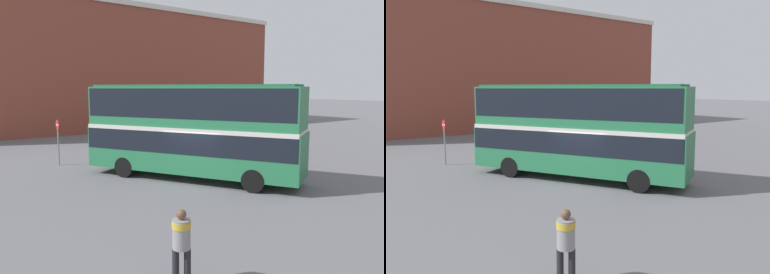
# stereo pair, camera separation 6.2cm
# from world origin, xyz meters

# --- Properties ---
(ground_plane) EXTENTS (240.00, 240.00, 0.00)m
(ground_plane) POSITION_xyz_m (0.00, 0.00, 0.00)
(ground_plane) COLOR slate
(building_row_left) EXTENTS (9.33, 40.25, 13.16)m
(building_row_left) POSITION_xyz_m (-26.02, 7.75, 6.59)
(building_row_left) COLOR brown
(building_row_left) RESTS_ON ground_plane
(double_decker_bus) EXTENTS (10.64, 7.32, 4.61)m
(double_decker_bus) POSITION_xyz_m (-1.06, 0.47, 2.64)
(double_decker_bus) COLOR #287A4C
(double_decker_bus) RESTS_ON ground_plane
(pedestrian_foreground) EXTENTS (0.60, 0.60, 1.78)m
(pedestrian_foreground) POSITION_xyz_m (6.87, -5.73, 1.09)
(pedestrian_foreground) COLOR #232328
(pedestrian_foreground) RESTS_ON ground_plane
(no_entry_sign) EXTENTS (0.60, 0.08, 2.65)m
(no_entry_sign) POSITION_xyz_m (-8.26, -3.79, 1.76)
(no_entry_sign) COLOR gray
(no_entry_sign) RESTS_ON ground_plane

